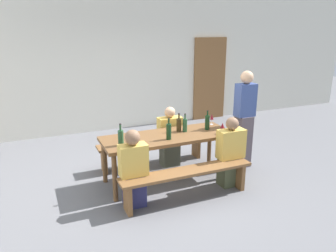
{
  "coord_description": "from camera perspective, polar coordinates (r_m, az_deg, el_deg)",
  "views": [
    {
      "loc": [
        -1.9,
        -4.37,
        2.36
      ],
      "look_at": [
        0.0,
        0.0,
        0.9
      ],
      "focal_mm": 34.89,
      "sensor_mm": 36.0,
      "label": 1
    }
  ],
  "objects": [
    {
      "name": "bench_near",
      "position": [
        4.61,
        3.41,
        -8.79
      ],
      "size": [
        1.94,
        0.3,
        0.45
      ],
      "color": "brown",
      "rests_on": "ground"
    },
    {
      "name": "tasting_table",
      "position": [
        5.06,
        -0.0,
        -2.51
      ],
      "size": [
        2.04,
        0.76,
        0.75
      ],
      "color": "brown",
      "rests_on": "ground"
    },
    {
      "name": "wine_bottle_1",
      "position": [
        5.18,
        2.98,
        0.2
      ],
      "size": [
        0.07,
        0.07,
        0.3
      ],
      "color": "#234C2D",
      "rests_on": "tasting_table"
    },
    {
      "name": "wine_glass_0",
      "position": [
        5.15,
        9.49,
        0.01
      ],
      "size": [
        0.07,
        0.07,
        0.17
      ],
      "color": "silver",
      "rests_on": "tasting_table"
    },
    {
      "name": "bench_far",
      "position": [
        5.76,
        -2.7,
        -3.38
      ],
      "size": [
        1.94,
        0.3,
        0.45
      ],
      "color": "brown",
      "rests_on": "ground"
    },
    {
      "name": "wine_bottle_4",
      "position": [
        4.62,
        -8.25,
        -1.99
      ],
      "size": [
        0.08,
        0.08,
        0.32
      ],
      "color": "#234C2D",
      "rests_on": "tasting_table"
    },
    {
      "name": "wine_bottle_3",
      "position": [
        5.19,
        1.91,
        0.26
      ],
      "size": [
        0.08,
        0.08,
        0.3
      ],
      "color": "#332814",
      "rests_on": "tasting_table"
    },
    {
      "name": "wooden_door",
      "position": [
        8.64,
        7.28,
        8.15
      ],
      "size": [
        0.9,
        0.06,
        2.1
      ],
      "primitive_type": "cube",
      "color": "brown",
      "rests_on": "ground"
    },
    {
      "name": "ground_plane",
      "position": [
        5.32,
        -0.0,
        -9.31
      ],
      "size": [
        24.0,
        24.0,
        0.0
      ],
      "primitive_type": "plane",
      "color": "slate"
    },
    {
      "name": "wine_bottle_0",
      "position": [
        5.32,
        6.88,
        0.67
      ],
      "size": [
        0.07,
        0.07,
        0.32
      ],
      "color": "#143319",
      "rests_on": "tasting_table"
    },
    {
      "name": "wine_bottle_2",
      "position": [
        4.82,
        0.14,
        -0.92
      ],
      "size": [
        0.08,
        0.08,
        0.32
      ],
      "color": "#143319",
      "rests_on": "tasting_table"
    },
    {
      "name": "seated_guest_near_1",
      "position": [
        5.05,
        10.84,
        -4.84
      ],
      "size": [
        0.41,
        0.24,
        1.08
      ],
      "rotation": [
        0.0,
        0.0,
        1.57
      ],
      "color": "#474E33",
      "rests_on": "ground"
    },
    {
      "name": "wine_glass_2",
      "position": [
        5.6,
        7.67,
        1.54
      ],
      "size": [
        0.06,
        0.06,
        0.19
      ],
      "color": "silver",
      "rests_on": "tasting_table"
    },
    {
      "name": "seated_guest_near_0",
      "position": [
        4.42,
        -6.03,
        -7.73
      ],
      "size": [
        0.37,
        0.24,
        1.09
      ],
      "rotation": [
        0.0,
        0.0,
        1.57
      ],
      "color": "navy",
      "rests_on": "ground"
    },
    {
      "name": "wine_glass_1",
      "position": [
        4.58,
        -5.47,
        -2.24
      ],
      "size": [
        0.08,
        0.08,
        0.15
      ],
      "color": "silver",
      "rests_on": "tasting_table"
    },
    {
      "name": "seated_guest_far_0",
      "position": [
        5.67,
        0.31,
        -2.2
      ],
      "size": [
        0.41,
        0.24,
        1.06
      ],
      "rotation": [
        0.0,
        0.0,
        -1.57
      ],
      "color": "#545947",
      "rests_on": "ground"
    },
    {
      "name": "standing_host",
      "position": [
        5.69,
        13.14,
        0.94
      ],
      "size": [
        0.32,
        0.24,
        1.67
      ],
      "rotation": [
        0.0,
        0.0,
        3.14
      ],
      "color": "#564D57",
      "rests_on": "ground"
    },
    {
      "name": "back_wall",
      "position": [
        7.75,
        -9.36,
        11.16
      ],
      "size": [
        14.0,
        0.2,
        3.2
      ],
      "primitive_type": "cube",
      "color": "silver",
      "rests_on": "ground"
    }
  ]
}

